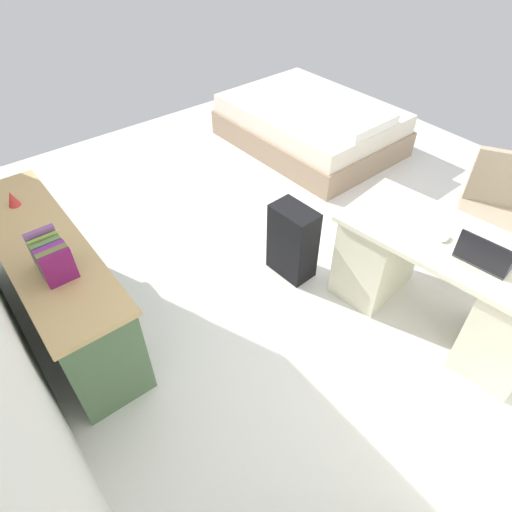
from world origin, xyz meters
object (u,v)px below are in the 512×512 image
(office_chair, at_px, (487,220))
(computer_mouse, at_px, (444,238))
(laptop, at_px, (484,256))
(credenza, at_px, (58,283))
(suitcase_black, at_px, (293,242))
(figurine_small, at_px, (12,199))
(desk, at_px, (440,281))
(bed, at_px, (311,125))

(office_chair, relative_size, computer_mouse, 9.40)
(office_chair, height_order, laptop, laptop)
(credenza, height_order, computer_mouse, computer_mouse)
(suitcase_black, xyz_separation_m, figurine_small, (1.11, 1.61, 0.50))
(office_chair, relative_size, suitcase_black, 1.53)
(office_chair, distance_m, credenza, 3.23)
(suitcase_black, bearing_deg, figurine_small, 52.18)
(office_chair, xyz_separation_m, figurine_small, (1.95, 2.89, 0.38))
(credenza, xyz_separation_m, computer_mouse, (-1.55, -2.02, 0.38))
(laptop, relative_size, computer_mouse, 3.37)
(suitcase_black, height_order, computer_mouse, computer_mouse)
(desk, bearing_deg, figurine_small, 44.47)
(laptop, height_order, computer_mouse, laptop)
(laptop, bearing_deg, office_chair, -67.88)
(suitcase_black, bearing_deg, bed, -50.76)
(credenza, relative_size, bed, 0.93)
(desk, height_order, office_chair, office_chair)
(credenza, distance_m, computer_mouse, 2.58)
(desk, height_order, laptop, laptop)
(credenza, bearing_deg, computer_mouse, -127.39)
(laptop, relative_size, figurine_small, 3.06)
(desk, relative_size, credenza, 0.84)
(laptop, bearing_deg, bed, -23.82)
(computer_mouse, xyz_separation_m, figurine_small, (2.04, 2.03, 0.05))
(desk, bearing_deg, laptop, 167.11)
(desk, xyz_separation_m, suitcase_black, (1.00, 0.46, -0.08))
(credenza, relative_size, laptop, 5.35)
(laptop, bearing_deg, suitcase_black, 18.88)
(office_chair, xyz_separation_m, suitcase_black, (0.85, 1.28, -0.11))
(desk, height_order, credenza, credenza)
(desk, distance_m, office_chair, 0.83)
(laptop, bearing_deg, desk, -12.89)
(suitcase_black, xyz_separation_m, laptop, (-1.20, -0.41, 0.48))
(laptop, distance_m, computer_mouse, 0.27)
(suitcase_black, distance_m, figurine_small, 2.02)
(desk, relative_size, figurine_small, 13.77)
(bed, bearing_deg, office_chair, 172.48)
(office_chair, bearing_deg, bed, -7.52)
(credenza, bearing_deg, office_chair, -116.82)
(desk, xyz_separation_m, credenza, (1.61, 2.06, -0.01))
(office_chair, distance_m, bed, 2.32)
(credenza, xyz_separation_m, laptop, (-1.81, -2.02, 0.41))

